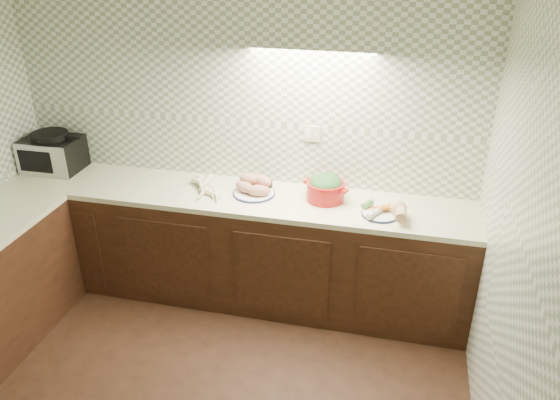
% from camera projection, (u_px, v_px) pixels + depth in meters
% --- Properties ---
extents(room, '(3.60, 3.60, 2.60)m').
position_uv_depth(room, '(124.00, 191.00, 2.46)').
color(room, black).
rests_on(room, ground).
extents(counter, '(3.60, 3.60, 0.90)m').
position_uv_depth(counter, '(103.00, 294.00, 3.73)').
color(counter, black).
rests_on(counter, ground).
extents(toaster_oven, '(0.45, 0.35, 0.32)m').
position_uv_depth(toaster_oven, '(52.00, 152.00, 4.44)').
color(toaster_oven, black).
rests_on(toaster_oven, counter).
extents(parsnip_pile, '(0.43, 0.36, 0.07)m').
position_uv_depth(parsnip_pile, '(208.00, 187.00, 4.12)').
color(parsnip_pile, '#F5EDC3').
rests_on(parsnip_pile, counter).
extents(sweet_potato_plate, '(0.33, 0.32, 0.14)m').
position_uv_depth(sweet_potato_plate, '(254.00, 187.00, 4.07)').
color(sweet_potato_plate, '#161E43').
rests_on(sweet_potato_plate, counter).
extents(onion_bowl, '(0.13, 0.13, 0.10)m').
position_uv_depth(onion_bowl, '(263.00, 183.00, 4.17)').
color(onion_bowl, black).
rests_on(onion_bowl, counter).
extents(dutch_oven, '(0.36, 0.36, 0.20)m').
position_uv_depth(dutch_oven, '(326.00, 188.00, 3.97)').
color(dutch_oven, '#A91310').
rests_on(dutch_oven, counter).
extents(veg_plate, '(0.33, 0.26, 0.12)m').
position_uv_depth(veg_plate, '(388.00, 210.00, 3.77)').
color(veg_plate, '#161E43').
rests_on(veg_plate, counter).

